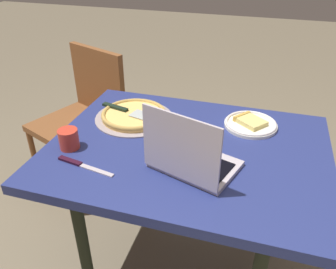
# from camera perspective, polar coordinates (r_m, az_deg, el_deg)

# --- Properties ---
(ground_plane) EXTENTS (12.00, 12.00, 0.00)m
(ground_plane) POSITION_cam_1_polar(r_m,az_deg,el_deg) (1.88, 2.61, -21.33)
(ground_plane) COLOR #736751
(dining_table) EXTENTS (1.10, 0.84, 0.75)m
(dining_table) POSITION_cam_1_polar(r_m,az_deg,el_deg) (1.41, 3.25, -4.44)
(dining_table) COLOR navy
(dining_table) RESTS_ON ground_plane
(laptop) EXTENTS (0.35, 0.30, 0.26)m
(laptop) POSITION_cam_1_polar(r_m,az_deg,el_deg) (1.20, 3.71, -3.94)
(laptop) COLOR #BDB3BE
(laptop) RESTS_ON dining_table
(pizza_plate) EXTENTS (0.23, 0.23, 0.04)m
(pizza_plate) POSITION_cam_1_polar(r_m,az_deg,el_deg) (1.54, 13.64, 1.80)
(pizza_plate) COLOR white
(pizza_plate) RESTS_ON dining_table
(pizza_tray) EXTENTS (0.36, 0.36, 0.04)m
(pizza_tray) POSITION_cam_1_polar(r_m,az_deg,el_deg) (1.56, -5.73, 3.28)
(pizza_tray) COLOR #9F9296
(pizza_tray) RESTS_ON dining_table
(table_knife) EXTENTS (0.24, 0.06, 0.01)m
(table_knife) POSITION_cam_1_polar(r_m,az_deg,el_deg) (1.30, -14.54, -4.87)
(table_knife) COLOR #BCB1BB
(table_knife) RESTS_ON dining_table
(drink_cup) EXTENTS (0.08, 0.08, 0.08)m
(drink_cup) POSITION_cam_1_polar(r_m,az_deg,el_deg) (1.39, -16.29, -0.69)
(drink_cup) COLOR red
(drink_cup) RESTS_ON dining_table
(chair_near) EXTENTS (0.59, 0.59, 0.89)m
(chair_near) POSITION_cam_1_polar(r_m,az_deg,el_deg) (2.18, -13.67, 3.61)
(chair_near) COLOR brown
(chair_near) RESTS_ON ground_plane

